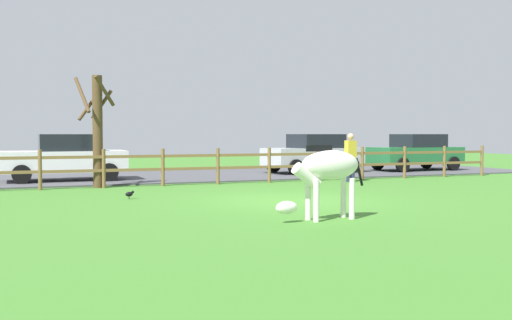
{
  "coord_description": "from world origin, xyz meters",
  "views": [
    {
      "loc": [
        -5.94,
        -12.89,
        1.62
      ],
      "look_at": [
        -0.71,
        0.53,
        0.97
      ],
      "focal_mm": 41.03,
      "sensor_mm": 36.0,
      "label": 1
    }
  ],
  "objects_px": {
    "bare_tree": "(97,127)",
    "parked_car_green": "(416,152)",
    "parked_car_silver": "(314,153)",
    "visitor_near_fence": "(351,155)",
    "crow_on_grass": "(130,194)",
    "parked_car_white": "(65,157)",
    "zebra": "(327,171)"
  },
  "relations": [
    {
      "from": "crow_on_grass",
      "to": "parked_car_green",
      "type": "relative_size",
      "value": 0.05
    },
    {
      "from": "parked_car_white",
      "to": "parked_car_green",
      "type": "relative_size",
      "value": 0.99
    },
    {
      "from": "crow_on_grass",
      "to": "visitor_near_fence",
      "type": "height_order",
      "value": "visitor_near_fence"
    },
    {
      "from": "zebra",
      "to": "crow_on_grass",
      "type": "xyz_separation_m",
      "value": [
        -2.89,
        4.91,
        -0.8
      ]
    },
    {
      "from": "parked_car_silver",
      "to": "parked_car_green",
      "type": "bearing_deg",
      "value": -2.95
    },
    {
      "from": "parked_car_silver",
      "to": "visitor_near_fence",
      "type": "relative_size",
      "value": 2.55
    },
    {
      "from": "bare_tree",
      "to": "crow_on_grass",
      "type": "distance_m",
      "value": 3.85
    },
    {
      "from": "parked_car_white",
      "to": "parked_car_green",
      "type": "distance_m",
      "value": 14.47
    },
    {
      "from": "zebra",
      "to": "parked_car_silver",
      "type": "xyz_separation_m",
      "value": [
        5.59,
        11.54,
        -0.08
      ]
    },
    {
      "from": "crow_on_grass",
      "to": "bare_tree",
      "type": "bearing_deg",
      "value": 96.67
    },
    {
      "from": "zebra",
      "to": "parked_car_silver",
      "type": "distance_m",
      "value": 12.82
    },
    {
      "from": "crow_on_grass",
      "to": "parked_car_green",
      "type": "xyz_separation_m",
      "value": [
        13.3,
        6.38,
        0.72
      ]
    },
    {
      "from": "parked_car_green",
      "to": "visitor_near_fence",
      "type": "xyz_separation_m",
      "value": [
        -5.5,
        -3.82,
        0.06
      ]
    },
    {
      "from": "zebra",
      "to": "parked_car_white",
      "type": "height_order",
      "value": "parked_car_white"
    },
    {
      "from": "visitor_near_fence",
      "to": "parked_car_white",
      "type": "bearing_deg",
      "value": 158.95
    },
    {
      "from": "parked_car_green",
      "to": "parked_car_silver",
      "type": "bearing_deg",
      "value": 177.05
    },
    {
      "from": "zebra",
      "to": "parked_car_white",
      "type": "relative_size",
      "value": 0.48
    },
    {
      "from": "bare_tree",
      "to": "parked_car_silver",
      "type": "relative_size",
      "value": 0.81
    },
    {
      "from": "crow_on_grass",
      "to": "parked_car_silver",
      "type": "distance_m",
      "value": 10.78
    },
    {
      "from": "parked_car_silver",
      "to": "bare_tree",
      "type": "bearing_deg",
      "value": -160.16
    },
    {
      "from": "parked_car_silver",
      "to": "crow_on_grass",
      "type": "bearing_deg",
      "value": -141.98
    },
    {
      "from": "crow_on_grass",
      "to": "visitor_near_fence",
      "type": "distance_m",
      "value": 8.24
    },
    {
      "from": "parked_car_white",
      "to": "visitor_near_fence",
      "type": "bearing_deg",
      "value": -21.05
    },
    {
      "from": "bare_tree",
      "to": "parked_car_green",
      "type": "distance_m",
      "value": 14.05
    },
    {
      "from": "parked_car_green",
      "to": "bare_tree",
      "type": "bearing_deg",
      "value": -167.83
    },
    {
      "from": "parked_car_white",
      "to": "zebra",
      "type": "bearing_deg",
      "value": -69.62
    },
    {
      "from": "parked_car_silver",
      "to": "parked_car_green",
      "type": "distance_m",
      "value": 4.83
    },
    {
      "from": "parked_car_silver",
      "to": "visitor_near_fence",
      "type": "distance_m",
      "value": 4.13
    },
    {
      "from": "visitor_near_fence",
      "to": "zebra",
      "type": "bearing_deg",
      "value": -123.34
    },
    {
      "from": "zebra",
      "to": "parked_car_white",
      "type": "bearing_deg",
      "value": 110.38
    },
    {
      "from": "visitor_near_fence",
      "to": "parked_car_silver",
      "type": "bearing_deg",
      "value": 80.58
    },
    {
      "from": "parked_car_white",
      "to": "parked_car_silver",
      "type": "xyz_separation_m",
      "value": [
        9.65,
        0.62,
        0.0
      ]
    }
  ]
}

